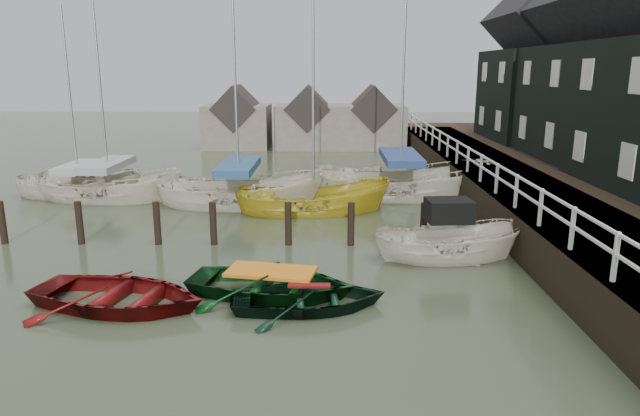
{
  "coord_description": "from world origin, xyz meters",
  "views": [
    {
      "loc": [
        2.5,
        -14.47,
        5.52
      ],
      "look_at": [
        2.22,
        2.27,
        1.4
      ],
      "focal_mm": 32.0,
      "sensor_mm": 36.0,
      "label": 1
    }
  ],
  "objects_px": {
    "sailboat_a": "(110,198)",
    "sailboat_d": "(399,195)",
    "rowboat_red": "(120,307)",
    "sailboat_b": "(240,204)",
    "rowboat_dkgreen": "(309,307)",
    "sailboat_e": "(80,194)",
    "motorboat": "(448,256)",
    "sailboat_c": "(314,211)",
    "rowboat_green": "(272,295)"
  },
  "relations": [
    {
      "from": "sailboat_c",
      "to": "sailboat_a",
      "type": "bearing_deg",
      "value": 69.69
    },
    {
      "from": "rowboat_red",
      "to": "motorboat",
      "type": "height_order",
      "value": "motorboat"
    },
    {
      "from": "rowboat_red",
      "to": "sailboat_a",
      "type": "distance_m",
      "value": 12.26
    },
    {
      "from": "sailboat_a",
      "to": "sailboat_c",
      "type": "relative_size",
      "value": 1.17
    },
    {
      "from": "rowboat_dkgreen",
      "to": "motorboat",
      "type": "xyz_separation_m",
      "value": [
        3.99,
        3.56,
        0.09
      ]
    },
    {
      "from": "rowboat_red",
      "to": "sailboat_b",
      "type": "xyz_separation_m",
      "value": [
        1.26,
        10.38,
        0.06
      ]
    },
    {
      "from": "rowboat_dkgreen",
      "to": "sailboat_e",
      "type": "xyz_separation_m",
      "value": [
        -10.63,
        12.02,
        0.06
      ]
    },
    {
      "from": "sailboat_a",
      "to": "sailboat_d",
      "type": "distance_m",
      "value": 12.61
    },
    {
      "from": "motorboat",
      "to": "sailboat_b",
      "type": "bearing_deg",
      "value": 41.78
    },
    {
      "from": "rowboat_dkgreen",
      "to": "sailboat_c",
      "type": "distance_m",
      "value": 9.33
    },
    {
      "from": "motorboat",
      "to": "sailboat_b",
      "type": "relative_size",
      "value": 0.38
    },
    {
      "from": "rowboat_red",
      "to": "sailboat_b",
      "type": "relative_size",
      "value": 0.36
    },
    {
      "from": "rowboat_green",
      "to": "rowboat_dkgreen",
      "type": "bearing_deg",
      "value": -117.92
    },
    {
      "from": "sailboat_a",
      "to": "sailboat_e",
      "type": "distance_m",
      "value": 1.74
    },
    {
      "from": "motorboat",
      "to": "sailboat_a",
      "type": "distance_m",
      "value": 15.16
    },
    {
      "from": "sailboat_a",
      "to": "sailboat_e",
      "type": "xyz_separation_m",
      "value": [
        -1.61,
        0.67,
        -0.0
      ]
    },
    {
      "from": "rowboat_red",
      "to": "rowboat_green",
      "type": "height_order",
      "value": "rowboat_red"
    },
    {
      "from": "motorboat",
      "to": "sailboat_e",
      "type": "distance_m",
      "value": 16.88
    },
    {
      "from": "rowboat_dkgreen",
      "to": "sailboat_c",
      "type": "height_order",
      "value": "sailboat_c"
    },
    {
      "from": "rowboat_dkgreen",
      "to": "sailboat_d",
      "type": "bearing_deg",
      "value": -23.02
    },
    {
      "from": "rowboat_red",
      "to": "rowboat_green",
      "type": "relative_size",
      "value": 1.02
    },
    {
      "from": "sailboat_c",
      "to": "sailboat_d",
      "type": "relative_size",
      "value": 0.8
    },
    {
      "from": "rowboat_dkgreen",
      "to": "rowboat_red",
      "type": "bearing_deg",
      "value": 84.02
    },
    {
      "from": "sailboat_e",
      "to": "rowboat_dkgreen",
      "type": "bearing_deg",
      "value": -143.0
    },
    {
      "from": "sailboat_b",
      "to": "sailboat_d",
      "type": "xyz_separation_m",
      "value": [
        6.82,
        1.75,
        -0.0
      ]
    },
    {
      "from": "motorboat",
      "to": "sailboat_e",
      "type": "relative_size",
      "value": 0.5
    },
    {
      "from": "motorboat",
      "to": "sailboat_a",
      "type": "height_order",
      "value": "sailboat_a"
    },
    {
      "from": "rowboat_dkgreen",
      "to": "sailboat_b",
      "type": "distance_m",
      "value": 10.83
    },
    {
      "from": "motorboat",
      "to": "sailboat_d",
      "type": "xyz_separation_m",
      "value": [
        -0.42,
        8.51,
        -0.03
      ]
    },
    {
      "from": "rowboat_red",
      "to": "sailboat_c",
      "type": "distance_m",
      "value": 10.34
    },
    {
      "from": "motorboat",
      "to": "sailboat_e",
      "type": "bearing_deg",
      "value": 54.8
    },
    {
      "from": "rowboat_green",
      "to": "sailboat_b",
      "type": "distance_m",
      "value": 9.83
    },
    {
      "from": "motorboat",
      "to": "sailboat_e",
      "type": "xyz_separation_m",
      "value": [
        -14.61,
        8.46,
        -0.03
      ]
    },
    {
      "from": "sailboat_e",
      "to": "sailboat_a",
      "type": "bearing_deg",
      "value": -117.13
    },
    {
      "from": "sailboat_c",
      "to": "sailboat_b",
      "type": "bearing_deg",
      "value": 64.62
    },
    {
      "from": "sailboat_a",
      "to": "sailboat_e",
      "type": "bearing_deg",
      "value": 72.45
    },
    {
      "from": "sailboat_c",
      "to": "sailboat_e",
      "type": "distance_m",
      "value": 10.81
    },
    {
      "from": "sailboat_a",
      "to": "sailboat_d",
      "type": "height_order",
      "value": "sailboat_d"
    },
    {
      "from": "rowboat_dkgreen",
      "to": "sailboat_c",
      "type": "relative_size",
      "value": 0.36
    },
    {
      "from": "rowboat_red",
      "to": "sailboat_c",
      "type": "relative_size",
      "value": 0.42
    },
    {
      "from": "sailboat_a",
      "to": "sailboat_e",
      "type": "relative_size",
      "value": 1.31
    },
    {
      "from": "sailboat_a",
      "to": "sailboat_d",
      "type": "relative_size",
      "value": 0.93
    },
    {
      "from": "motorboat",
      "to": "sailboat_b",
      "type": "height_order",
      "value": "sailboat_b"
    },
    {
      "from": "sailboat_b",
      "to": "rowboat_red",
      "type": "bearing_deg",
      "value": 175.63
    },
    {
      "from": "rowboat_red",
      "to": "motorboat",
      "type": "distance_m",
      "value": 9.23
    },
    {
      "from": "rowboat_green",
      "to": "sailboat_c",
      "type": "height_order",
      "value": "sailboat_c"
    },
    {
      "from": "sailboat_c",
      "to": "sailboat_d",
      "type": "height_order",
      "value": "sailboat_d"
    },
    {
      "from": "rowboat_red",
      "to": "sailboat_c",
      "type": "xyz_separation_m",
      "value": [
        4.35,
        9.38,
        0.01
      ]
    },
    {
      "from": "rowboat_green",
      "to": "sailboat_c",
      "type": "distance_m",
      "value": 8.6
    },
    {
      "from": "sailboat_b",
      "to": "motorboat",
      "type": "bearing_deg",
      "value": -130.54
    }
  ]
}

